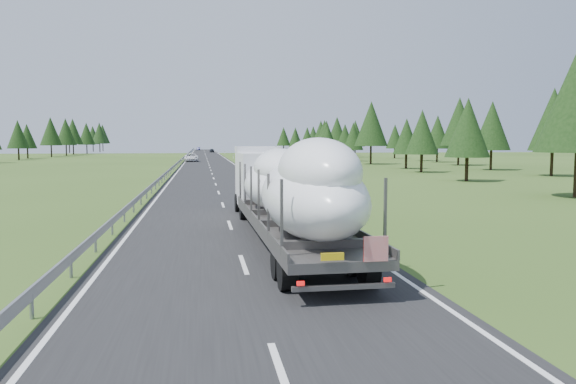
{
  "coord_description": "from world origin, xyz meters",
  "views": [
    {
      "loc": [
        -1.35,
        -9.5,
        4.11
      ],
      "look_at": [
        2.03,
        12.33,
        2.13
      ],
      "focal_mm": 35.0,
      "sensor_mm": 36.0,
      "label": 1
    }
  ],
  "objects": [
    {
      "name": "ground",
      "position": [
        0.0,
        0.0,
        0.0
      ],
      "size": [
        400.0,
        400.0,
        0.0
      ],
      "primitive_type": "plane",
      "color": "#314C19",
      "rests_on": "ground"
    },
    {
      "name": "road_surface",
      "position": [
        0.0,
        100.0,
        0.01
      ],
      "size": [
        10.0,
        400.0,
        0.02
      ],
      "primitive_type": "cube",
      "color": "black",
      "rests_on": "ground"
    },
    {
      "name": "guardrail",
      "position": [
        -5.3,
        99.94,
        0.6
      ],
      "size": [
        0.1,
        400.0,
        0.76
      ],
      "color": "slate",
      "rests_on": "ground"
    },
    {
      "name": "marker_posts",
      "position": [
        6.5,
        155.0,
        0.54
      ],
      "size": [
        0.13,
        350.08,
        1.0
      ],
      "color": "silver",
      "rests_on": "ground"
    },
    {
      "name": "highway_sign",
      "position": [
        7.2,
        80.0,
        1.81
      ],
      "size": [
        0.08,
        0.9,
        2.6
      ],
      "color": "slate",
      "rests_on": "ground"
    },
    {
      "name": "tree_line_right",
      "position": [
        39.19,
        102.33,
        6.75
      ],
      "size": [
        28.04,
        282.15,
        12.45
      ],
      "color": "black",
      "rests_on": "ground"
    },
    {
      "name": "boat_truck",
      "position": [
        2.03,
        13.08,
        2.3
      ],
      "size": [
        3.16,
        20.86,
        4.24
      ],
      "color": "white",
      "rests_on": "ground"
    },
    {
      "name": "distant_van",
      "position": [
        -3.39,
        109.18,
        0.85
      ],
      "size": [
        2.84,
        6.13,
        1.7
      ],
      "primitive_type": "imported",
      "rotation": [
        0.0,
        0.0,
        0.0
      ],
      "color": "white",
      "rests_on": "ground"
    },
    {
      "name": "distant_car_dark",
      "position": [
        2.81,
        212.68,
        0.73
      ],
      "size": [
        1.81,
        4.34,
        1.47
      ],
      "primitive_type": "imported",
      "rotation": [
        0.0,
        0.0,
        0.02
      ],
      "color": "black",
      "rests_on": "ground"
    },
    {
      "name": "distant_car_blue",
      "position": [
        -2.67,
        266.06,
        0.77
      ],
      "size": [
        1.72,
        4.7,
        1.54
      ],
      "primitive_type": "imported",
      "rotation": [
        0.0,
        0.0,
        -0.02
      ],
      "color": "#1A1D4A",
      "rests_on": "ground"
    }
  ]
}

